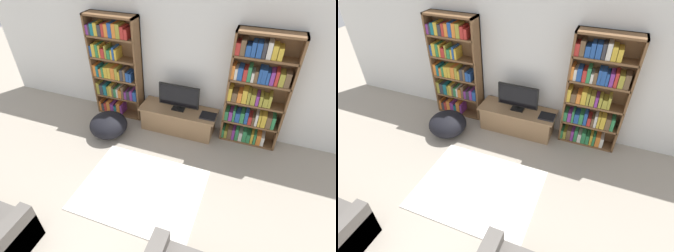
# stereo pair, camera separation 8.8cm
# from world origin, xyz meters

# --- Properties ---
(wall_back) EXTENTS (8.80, 0.06, 2.60)m
(wall_back) POSITION_xyz_m (0.00, 4.23, 1.30)
(wall_back) COLOR silver
(wall_back) RESTS_ON ground_plane
(bookshelf_left) EXTENTS (1.01, 0.30, 2.08)m
(bookshelf_left) POSITION_xyz_m (-1.53, 4.05, 1.03)
(bookshelf_left) COLOR brown
(bookshelf_left) RESTS_ON ground_plane
(bookshelf_right) EXTENTS (1.01, 0.30, 2.08)m
(bookshelf_right) POSITION_xyz_m (1.19, 4.05, 1.01)
(bookshelf_right) COLOR brown
(bookshelf_right) RESTS_ON ground_plane
(tv_stand) EXTENTS (1.49, 0.54, 0.48)m
(tv_stand) POSITION_xyz_m (-0.13, 3.90, 0.24)
(tv_stand) COLOR #8E6B47
(tv_stand) RESTS_ON ground_plane
(television) EXTENTS (0.78, 0.16, 0.52)m
(television) POSITION_xyz_m (-0.13, 3.90, 0.76)
(television) COLOR black
(television) RESTS_ON tv_stand
(laptop) EXTENTS (0.29, 0.25, 0.03)m
(laptop) POSITION_xyz_m (0.46, 3.86, 0.50)
(laptop) COLOR #28282D
(laptop) RESTS_ON tv_stand
(area_rug) EXTENTS (1.87, 1.47, 0.02)m
(area_rug) POSITION_xyz_m (-0.18, 2.24, 0.01)
(area_rug) COLOR white
(area_rug) RESTS_ON ground_plane
(beanbag_ottoman) EXTENTS (0.72, 0.72, 0.44)m
(beanbag_ottoman) POSITION_xyz_m (-1.35, 3.28, 0.22)
(beanbag_ottoman) COLOR black
(beanbag_ottoman) RESTS_ON ground_plane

